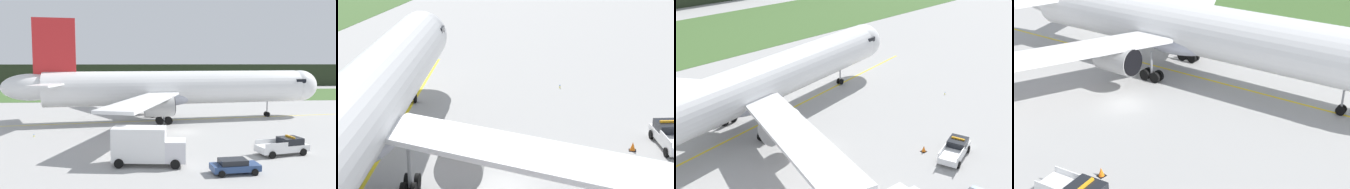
{
  "view_description": "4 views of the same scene",
  "coord_description": "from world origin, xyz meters",
  "views": [
    {
      "loc": [
        -5.25,
        -46.66,
        9.8
      ],
      "look_at": [
        -1.36,
        10.99,
        4.2
      ],
      "focal_mm": 36.4,
      "sensor_mm": 36.0,
      "label": 1
    },
    {
      "loc": [
        -34.73,
        -6.43,
        17.91
      ],
      "look_at": [
        4.48,
        0.49,
        5.25
      ],
      "focal_mm": 59.98,
      "sensor_mm": 36.0,
      "label": 2
    },
    {
      "loc": [
        -28.79,
        -31.89,
        24.54
      ],
      "look_at": [
        4.4,
        -0.18,
        5.39
      ],
      "focal_mm": 46.12,
      "sensor_mm": 36.0,
      "label": 3
    },
    {
      "loc": [
        31.66,
        -26.2,
        19.98
      ],
      "look_at": [
        6.84,
        0.71,
        2.92
      ],
      "focal_mm": 49.67,
      "sensor_mm": 36.0,
      "label": 4
    }
  ],
  "objects": [
    {
      "name": "ops_pickup_truck",
      "position": [
        9.36,
        -12.27,
        0.9
      ],
      "size": [
        5.86,
        3.36,
        1.94
      ],
      "color": "white",
      "rests_on": "ground"
    },
    {
      "name": "airliner",
      "position": [
        -0.32,
        9.74,
        5.35
      ],
      "size": [
        53.38,
        45.05,
        16.45
      ],
      "color": "silver",
      "rests_on": "ground"
    },
    {
      "name": "taxiway_centerline_main",
      "position": [
        0.26,
        9.82,
        0.0
      ],
      "size": [
        68.14,
        10.1,
        0.01
      ],
      "primitive_type": "cube",
      "rotation": [
        0.0,
        0.0,
        0.14
      ],
      "color": "yellow",
      "rests_on": "ground"
    },
    {
      "name": "taxiway_edge_light_east",
      "position": [
        24.05,
        -2.05,
        0.21
      ],
      "size": [
        0.12,
        0.12,
        0.38
      ],
      "color": "yellow",
      "rests_on": "ground"
    },
    {
      "name": "apron_cone",
      "position": [
        7.89,
        -9.22,
        0.35
      ],
      "size": [
        0.58,
        0.58,
        0.73
      ],
      "color": "black",
      "rests_on": "ground"
    },
    {
      "name": "ground",
      "position": [
        0.0,
        0.0,
        0.0
      ],
      "size": [
        320.0,
        320.0,
        0.0
      ],
      "primitive_type": "plane",
      "color": "#A3A19F"
    }
  ]
}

